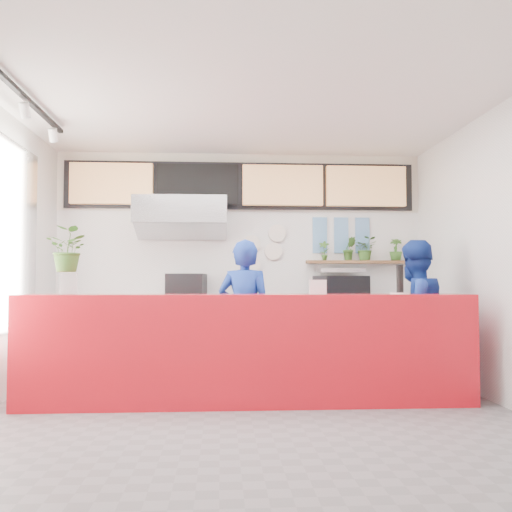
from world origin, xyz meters
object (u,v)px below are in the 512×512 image
(service_counter, at_px, (248,349))
(staff_right, at_px, (415,316))
(staff_center, at_px, (245,316))
(espresso_machine, at_px, (341,291))
(pepper_mill, at_px, (400,279))
(panini_oven, at_px, (187,290))

(service_counter, bearing_deg, staff_right, 15.35)
(staff_center, relative_size, staff_right, 1.00)
(espresso_machine, xyz_separation_m, pepper_mill, (0.22, -1.83, 0.15))
(service_counter, xyz_separation_m, staff_right, (1.89, 0.52, 0.30))
(pepper_mill, bearing_deg, panini_oven, 141.14)
(service_counter, height_order, staff_right, staff_right)
(espresso_machine, relative_size, staff_right, 0.37)
(service_counter, height_order, pepper_mill, pepper_mill)
(staff_right, distance_m, pepper_mill, 0.77)
(panini_oven, relative_size, staff_center, 0.28)
(espresso_machine, bearing_deg, panini_oven, 165.60)
(service_counter, distance_m, espresso_machine, 2.31)
(staff_center, xyz_separation_m, staff_right, (1.90, -0.08, 0.00))
(staff_right, bearing_deg, pepper_mill, 33.11)
(service_counter, height_order, staff_center, staff_center)
(espresso_machine, bearing_deg, service_counter, -140.92)
(panini_oven, distance_m, staff_right, 2.92)
(pepper_mill, bearing_deg, espresso_machine, 96.82)
(espresso_machine, height_order, staff_center, staff_center)
(panini_oven, distance_m, staff_center, 1.42)
(service_counter, relative_size, staff_right, 2.65)
(staff_right, bearing_deg, espresso_machine, -91.98)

